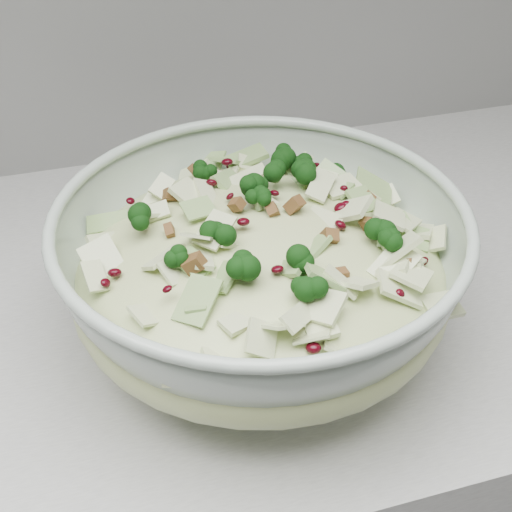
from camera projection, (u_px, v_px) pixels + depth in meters
The scene contains 2 objects.
mixing_bowl at pixel (260, 275), 0.63m from camera, with size 0.42×0.42×0.14m.
salad at pixel (260, 254), 0.61m from camera, with size 0.34×0.34×0.14m.
Camera 1 is at (-0.07, 1.14, 1.37)m, focal length 50.00 mm.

